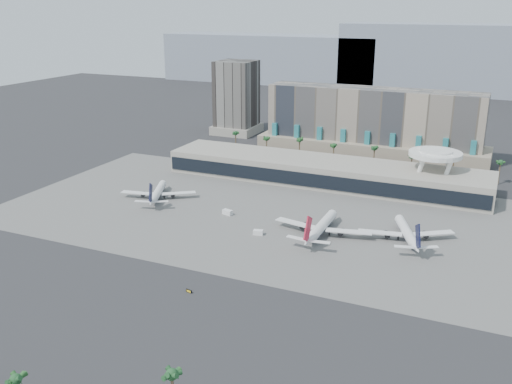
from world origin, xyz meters
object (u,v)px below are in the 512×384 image
at_px(airliner_centre, 321,226).
at_px(taxiway_sign, 189,291).
at_px(airliner_left, 158,192).
at_px(airliner_right, 407,232).
at_px(service_vehicle_b, 258,232).
at_px(service_vehicle_a, 228,212).

xyz_separation_m(airliner_centre, taxiway_sign, (-24.87, -65.01, -3.19)).
xyz_separation_m(airliner_left, airliner_centre, (86.95, -11.19, 0.40)).
xyz_separation_m(airliner_left, airliner_right, (120.09, -2.57, 0.18)).
bearing_deg(service_vehicle_b, airliner_left, 147.56).
height_order(airliner_left, service_vehicle_b, airliner_left).
relative_size(service_vehicle_b, taxiway_sign, 1.68).
bearing_deg(airliner_centre, taxiway_sign, -111.24).
bearing_deg(airliner_left, airliner_centre, -29.99).
bearing_deg(taxiway_sign, service_vehicle_a, 119.99).
relative_size(airliner_centre, service_vehicle_a, 9.18).
bearing_deg(airliner_left, taxiway_sign, -73.49).
distance_m(airliner_centre, service_vehicle_a, 46.33).
height_order(airliner_left, taxiway_sign, airliner_left).
height_order(airliner_centre, service_vehicle_a, airliner_centre).
bearing_deg(airliner_right, airliner_left, 156.66).
height_order(airliner_right, service_vehicle_a, airliner_right).
bearing_deg(service_vehicle_a, service_vehicle_b, -21.50).
bearing_deg(airliner_centre, service_vehicle_a, 173.10).
distance_m(airliner_left, service_vehicle_a, 41.48).
bearing_deg(taxiway_sign, airliner_right, 65.07).
height_order(airliner_left, airliner_centre, airliner_centre).
distance_m(airliner_centre, airliner_right, 34.24).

